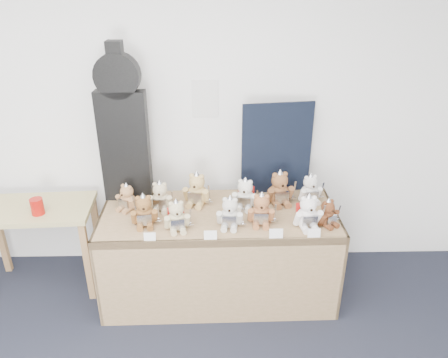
{
  "coord_description": "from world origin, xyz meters",
  "views": [
    {
      "loc": [
        0.72,
        -0.9,
        2.46
      ],
      "look_at": [
        0.78,
        1.89,
        1.09
      ],
      "focal_mm": 35.0,
      "sensor_mm": 36.0,
      "label": 1
    }
  ],
  "objects_px": {
    "teddy_back_left": "(160,197)",
    "teddy_back_end": "(310,190)",
    "teddy_front_centre": "(230,213)",
    "teddy_back_centre_left": "(197,190)",
    "red_cup": "(37,206)",
    "teddy_front_end": "(328,214)",
    "side_table": "(36,221)",
    "display_table": "(219,236)",
    "teddy_back_right": "(280,189)",
    "teddy_back_centre_right": "(245,195)",
    "teddy_back_far_left": "(127,198)",
    "teddy_front_right": "(261,210)",
    "teddy_front_left": "(177,217)",
    "teddy_front_far_left": "(144,212)",
    "teddy_front_far_right": "(308,213)",
    "guitar_case": "(123,127)"
  },
  "relations": [
    {
      "from": "teddy_back_left",
      "to": "teddy_back_end",
      "type": "distance_m",
      "value": 1.18
    },
    {
      "from": "teddy_front_centre",
      "to": "teddy_back_centre_left",
      "type": "height_order",
      "value": "teddy_back_centre_left"
    },
    {
      "from": "teddy_back_left",
      "to": "red_cup",
      "type": "bearing_deg",
      "value": -176.37
    },
    {
      "from": "teddy_front_end",
      "to": "teddy_back_left",
      "type": "height_order",
      "value": "teddy_back_left"
    },
    {
      "from": "side_table",
      "to": "display_table",
      "type": "bearing_deg",
      "value": -10.97
    },
    {
      "from": "teddy_back_end",
      "to": "teddy_back_right",
      "type": "bearing_deg",
      "value": 171.33
    },
    {
      "from": "side_table",
      "to": "teddy_back_centre_right",
      "type": "bearing_deg",
      "value": -4.68
    },
    {
      "from": "teddy_back_centre_left",
      "to": "teddy_back_centre_right",
      "type": "height_order",
      "value": "teddy_back_centre_left"
    },
    {
      "from": "teddy_back_centre_left",
      "to": "teddy_front_end",
      "type": "bearing_deg",
      "value": -5.49
    },
    {
      "from": "red_cup",
      "to": "teddy_front_end",
      "type": "distance_m",
      "value": 2.18
    },
    {
      "from": "side_table",
      "to": "teddy_front_centre",
      "type": "relative_size",
      "value": 3.49
    },
    {
      "from": "red_cup",
      "to": "teddy_back_centre_left",
      "type": "distance_m",
      "value": 1.22
    },
    {
      "from": "teddy_back_far_left",
      "to": "teddy_back_centre_right",
      "type": "bearing_deg",
      "value": 30.48
    },
    {
      "from": "teddy_front_end",
      "to": "teddy_back_far_left",
      "type": "relative_size",
      "value": 0.97
    },
    {
      "from": "red_cup",
      "to": "teddy_front_right",
      "type": "distance_m",
      "value": 1.7
    },
    {
      "from": "side_table",
      "to": "teddy_front_left",
      "type": "xyz_separation_m",
      "value": [
        1.16,
        -0.35,
        0.23
      ]
    },
    {
      "from": "red_cup",
      "to": "teddy_front_far_left",
      "type": "height_order",
      "value": "teddy_front_far_left"
    },
    {
      "from": "teddy_front_far_right",
      "to": "teddy_back_left",
      "type": "xyz_separation_m",
      "value": [
        -1.08,
        0.27,
        -0.01
      ]
    },
    {
      "from": "red_cup",
      "to": "teddy_back_centre_right",
      "type": "xyz_separation_m",
      "value": [
        1.58,
        0.06,
        0.05
      ]
    },
    {
      "from": "teddy_front_centre",
      "to": "guitar_case",
      "type": "bearing_deg",
      "value": 157.54
    },
    {
      "from": "red_cup",
      "to": "teddy_back_left",
      "type": "bearing_deg",
      "value": 2.58
    },
    {
      "from": "teddy_back_centre_right",
      "to": "teddy_back_far_left",
      "type": "xyz_separation_m",
      "value": [
        -0.91,
        -0.01,
        -0.01
      ]
    },
    {
      "from": "teddy_front_right",
      "to": "teddy_back_far_left",
      "type": "distance_m",
      "value": 1.04
    },
    {
      "from": "display_table",
      "to": "teddy_front_end",
      "type": "height_order",
      "value": "teddy_front_end"
    },
    {
      "from": "red_cup",
      "to": "teddy_front_far_right",
      "type": "distance_m",
      "value": 2.03
    },
    {
      "from": "teddy_front_far_left",
      "to": "teddy_front_centre",
      "type": "distance_m",
      "value": 0.62
    },
    {
      "from": "display_table",
      "to": "teddy_back_left",
      "type": "height_order",
      "value": "teddy_back_left"
    },
    {
      "from": "red_cup",
      "to": "teddy_front_far_left",
      "type": "relative_size",
      "value": 0.48
    },
    {
      "from": "teddy_front_centre",
      "to": "teddy_front_left",
      "type": "bearing_deg",
      "value": -168.19
    },
    {
      "from": "display_table",
      "to": "teddy_back_end",
      "type": "xyz_separation_m",
      "value": [
        0.73,
        0.24,
        0.27
      ]
    },
    {
      "from": "teddy_front_end",
      "to": "teddy_back_far_left",
      "type": "height_order",
      "value": "teddy_back_far_left"
    },
    {
      "from": "red_cup",
      "to": "teddy_front_centre",
      "type": "height_order",
      "value": "teddy_front_centre"
    },
    {
      "from": "teddy_back_right",
      "to": "side_table",
      "type": "bearing_deg",
      "value": 168.72
    },
    {
      "from": "teddy_back_centre_right",
      "to": "teddy_front_right",
      "type": "bearing_deg",
      "value": -55.21
    },
    {
      "from": "side_table",
      "to": "teddy_front_left",
      "type": "height_order",
      "value": "teddy_front_left"
    },
    {
      "from": "side_table",
      "to": "teddy_front_far_left",
      "type": "bearing_deg",
      "value": -20.31
    },
    {
      "from": "teddy_front_left",
      "to": "teddy_front_far_left",
      "type": "bearing_deg",
      "value": 154.82
    },
    {
      "from": "red_cup",
      "to": "teddy_front_left",
      "type": "bearing_deg",
      "value": -12.82
    },
    {
      "from": "teddy_front_left",
      "to": "teddy_back_end",
      "type": "xyz_separation_m",
      "value": [
        1.03,
        0.39,
        0.0
      ]
    },
    {
      "from": "side_table",
      "to": "red_cup",
      "type": "bearing_deg",
      "value": -55.37
    },
    {
      "from": "teddy_front_far_left",
      "to": "teddy_back_centre_left",
      "type": "relative_size",
      "value": 0.92
    },
    {
      "from": "guitar_case",
      "to": "teddy_back_end",
      "type": "distance_m",
      "value": 1.54
    },
    {
      "from": "guitar_case",
      "to": "teddy_back_right",
      "type": "distance_m",
      "value": 1.3
    },
    {
      "from": "side_table",
      "to": "teddy_front_left",
      "type": "bearing_deg",
      "value": -19.88
    },
    {
      "from": "red_cup",
      "to": "teddy_front_far_right",
      "type": "height_order",
      "value": "teddy_front_far_right"
    },
    {
      "from": "guitar_case",
      "to": "display_table",
      "type": "bearing_deg",
      "value": -22.97
    },
    {
      "from": "guitar_case",
      "to": "teddy_front_end",
      "type": "distance_m",
      "value": 1.65
    },
    {
      "from": "display_table",
      "to": "side_table",
      "type": "relative_size",
      "value": 1.97
    },
    {
      "from": "side_table",
      "to": "teddy_back_centre_right",
      "type": "height_order",
      "value": "teddy_back_centre_right"
    },
    {
      "from": "teddy_back_centre_left",
      "to": "side_table",
      "type": "bearing_deg",
      "value": -164.87
    }
  ]
}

